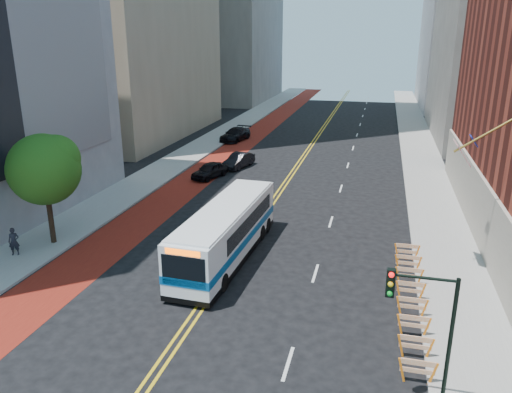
{
  "coord_description": "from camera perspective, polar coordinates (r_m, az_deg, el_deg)",
  "views": [
    {
      "loc": [
        7.61,
        -18.34,
        12.28
      ],
      "look_at": [
        0.99,
        8.0,
        3.43
      ],
      "focal_mm": 35.0,
      "sensor_mm": 36.0,
      "label": 1
    }
  ],
  "objects": [
    {
      "name": "street_tree",
      "position": [
        31.69,
        -22.97,
        3.16
      ],
      "size": [
        4.2,
        4.2,
        6.7
      ],
      "color": "black",
      "rests_on": "sidewalk_left"
    },
    {
      "name": "traffic_signal",
      "position": [
        17.22,
        18.63,
        -12.81
      ],
      "size": [
        2.21,
        0.34,
        5.07
      ],
      "color": "black",
      "rests_on": "sidewalk_right"
    },
    {
      "name": "car_c",
      "position": [
        60.65,
        -2.37,
        7.1
      ],
      "size": [
        3.09,
        5.58,
        1.53
      ],
      "primitive_type": "imported",
      "rotation": [
        0.0,
        0.0,
        -0.19
      ],
      "color": "black",
      "rests_on": "ground"
    },
    {
      "name": "pedestrian",
      "position": [
        31.87,
        -25.93,
        -4.65
      ],
      "size": [
        0.71,
        0.61,
        1.63
      ],
      "primitive_type": "imported",
      "rotation": [
        0.0,
        0.0,
        0.44
      ],
      "color": "black",
      "rests_on": "sidewalk_left"
    },
    {
      "name": "transit_bus",
      "position": [
        28.39,
        -3.36,
        -3.97
      ],
      "size": [
        3.03,
        11.58,
        3.16
      ],
      "rotation": [
        0.0,
        0.0,
        -0.04
      ],
      "color": "white",
      "rests_on": "ground"
    },
    {
      "name": "car_a",
      "position": [
        44.84,
        -5.31,
        3.0
      ],
      "size": [
        2.76,
        4.35,
        1.38
      ],
      "primitive_type": "imported",
      "rotation": [
        0.0,
        0.0,
        -0.3
      ],
      "color": "black",
      "rests_on": "ground"
    },
    {
      "name": "car_b",
      "position": [
        48.22,
        -1.99,
        4.14
      ],
      "size": [
        2.37,
        4.39,
        1.37
      ],
      "primitive_type": "imported",
      "rotation": [
        0.0,
        0.0,
        -0.23
      ],
      "color": "black",
      "rests_on": "ground"
    },
    {
      "name": "ground",
      "position": [
        23.35,
        -7.38,
        -13.85
      ],
      "size": [
        160.0,
        160.0,
        0.0
      ],
      "primitive_type": "plane",
      "color": "black",
      "rests_on": "ground"
    },
    {
      "name": "center_line_outer",
      "position": [
        50.42,
        5.21,
        3.89
      ],
      "size": [
        0.14,
        140.0,
        0.01
      ],
      "primitive_type": "cube",
      "color": "gold",
      "rests_on": "ground"
    },
    {
      "name": "bus_lane_paint",
      "position": [
        52.29,
        -3.81,
        4.44
      ],
      "size": [
        3.6,
        140.0,
        0.01
      ],
      "primitive_type": "cube",
      "color": "#61130D",
      "rests_on": "ground"
    },
    {
      "name": "sidewalk_left",
      "position": [
        53.57,
        -7.8,
        4.73
      ],
      "size": [
        4.0,
        140.0,
        0.15
      ],
      "primitive_type": "cube",
      "color": "gray",
      "rests_on": "ground"
    },
    {
      "name": "center_line_inner",
      "position": [
        50.48,
        4.8,
        3.92
      ],
      "size": [
        0.14,
        140.0,
        0.01
      ],
      "primitive_type": "cube",
      "color": "gold",
      "rests_on": "ground"
    },
    {
      "name": "construction_barriers",
      "position": [
        24.75,
        17.31,
        -10.81
      ],
      "size": [
        1.42,
        10.91,
        1.0
      ],
      "color": "orange",
      "rests_on": "ground"
    },
    {
      "name": "sidewalk_right",
      "position": [
        50.05,
        18.71,
        2.98
      ],
      "size": [
        4.0,
        140.0,
        0.15
      ],
      "primitive_type": "cube",
      "color": "gray",
      "rests_on": "ground"
    },
    {
      "name": "lane_dashes",
      "position": [
        57.73,
        11.03,
        5.45
      ],
      "size": [
        0.14,
        98.2,
        0.01
      ],
      "color": "silver",
      "rests_on": "ground"
    }
  ]
}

